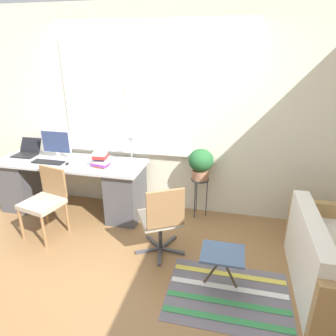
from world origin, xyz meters
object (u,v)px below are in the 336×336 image
(book_stack, at_px, (100,160))
(desk_lamp, at_px, (131,141))
(monitor, at_px, (56,144))
(couch_loveseat, at_px, (333,266))
(mouse, at_px, (67,164))
(plant_stand, at_px, (200,184))
(office_chair_swivel, at_px, (162,219))
(potted_plant, at_px, (201,162))
(folding_stool, at_px, (222,256))
(laptop, at_px, (27,152))
(keyboard, at_px, (48,162))
(desk_chair_wooden, at_px, (45,200))

(book_stack, bearing_deg, desk_lamp, 34.29)
(monitor, relative_size, couch_loveseat, 0.30)
(mouse, height_order, plant_stand, mouse)
(desk_lamp, height_order, book_stack, desk_lamp)
(office_chair_swivel, bearing_deg, mouse, -50.98)
(office_chair_swivel, distance_m, potted_plant, 1.03)
(folding_stool, bearing_deg, mouse, 156.42)
(laptop, bearing_deg, keyboard, -24.99)
(monitor, bearing_deg, mouse, -39.80)
(keyboard, distance_m, potted_plant, 2.03)
(desk_chair_wooden, bearing_deg, desk_lamp, 53.88)
(desk_chair_wooden, height_order, potted_plant, potted_plant)
(book_stack, distance_m, potted_plant, 1.30)
(mouse, distance_m, book_stack, 0.46)
(office_chair_swivel, xyz_separation_m, couch_loveseat, (1.68, -0.17, -0.18))
(desk_lamp, relative_size, plant_stand, 0.71)
(book_stack, height_order, desk_chair_wooden, book_stack)
(mouse, bearing_deg, couch_loveseat, -13.25)
(laptop, relative_size, plant_stand, 0.59)
(plant_stand, xyz_separation_m, potted_plant, (0.00, -0.00, 0.30))
(monitor, relative_size, mouse, 6.46)
(potted_plant, bearing_deg, folding_stool, -73.46)
(desk_lamp, distance_m, office_chair_swivel, 1.19)
(mouse, xyz_separation_m, desk_chair_wooden, (-0.06, -0.46, -0.30))
(monitor, height_order, keyboard, monitor)
(laptop, height_order, desk_lamp, desk_lamp)
(desk_lamp, bearing_deg, folding_stool, -42.57)
(laptop, xyz_separation_m, keyboard, (0.48, -0.22, -0.04))
(desk_lamp, xyz_separation_m, desk_chair_wooden, (-0.86, -0.74, -0.58))
(desk_lamp, xyz_separation_m, plant_stand, (0.91, 0.10, -0.55))
(keyboard, bearing_deg, desk_chair_wooden, -64.41)
(book_stack, distance_m, plant_stand, 1.34)
(book_stack, bearing_deg, plant_stand, 14.77)
(office_chair_swivel, height_order, folding_stool, office_chair_swivel)
(mouse, bearing_deg, folding_stool, -23.58)
(folding_stool, bearing_deg, couch_loveseat, 10.24)
(keyboard, relative_size, mouse, 6.60)
(office_chair_swivel, distance_m, plant_stand, 0.97)
(mouse, bearing_deg, book_stack, 5.27)
(couch_loveseat, xyz_separation_m, plant_stand, (-1.39, 1.10, 0.21))
(couch_loveseat, bearing_deg, desk_lamp, 66.42)
(mouse, distance_m, desk_lamp, 0.89)
(office_chair_swivel, relative_size, plant_stand, 1.55)
(folding_stool, bearing_deg, book_stack, 149.72)
(monitor, bearing_deg, plant_stand, 4.18)
(laptop, bearing_deg, potted_plant, 3.00)
(keyboard, height_order, plant_stand, keyboard)
(mouse, xyz_separation_m, potted_plant, (1.71, 0.37, 0.02))
(laptop, distance_m, monitor, 0.52)
(mouse, bearing_deg, office_chair_swivel, -21.49)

